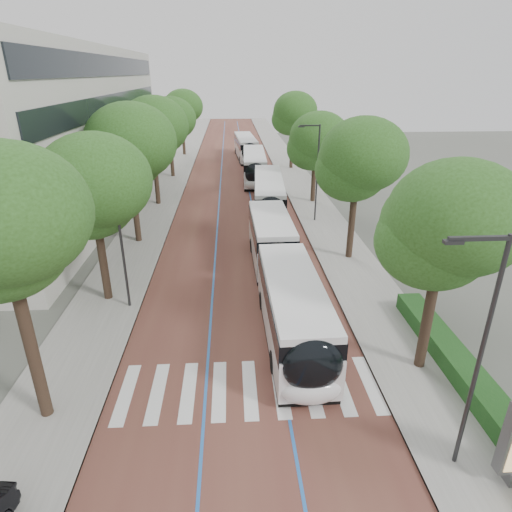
{
  "coord_description": "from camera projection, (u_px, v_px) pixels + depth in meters",
  "views": [
    {
      "loc": [
        -0.37,
        -12.9,
        11.97
      ],
      "look_at": [
        0.94,
        9.17,
        2.4
      ],
      "focal_mm": 30.0,
      "sensor_mm": 36.0,
      "label": 1
    }
  ],
  "objects": [
    {
      "name": "sidewalk_right",
      "position": [
        294.0,
        175.0,
        53.62
      ],
      "size": [
        4.0,
        140.0,
        0.12
      ],
      "primitive_type": "cube",
      "color": "gray",
      "rests_on": "ground"
    },
    {
      "name": "sidewalk_left",
      "position": [
        173.0,
        176.0,
        52.8
      ],
      "size": [
        4.0,
        140.0,
        0.12
      ],
      "primitive_type": "cube",
      "color": "gray",
      "rests_on": "ground"
    },
    {
      "name": "kerb_left",
      "position": [
        189.0,
        176.0,
        52.91
      ],
      "size": [
        0.2,
        140.0,
        0.14
      ],
      "primitive_type": "cube",
      "color": "gray",
      "rests_on": "ground"
    },
    {
      "name": "lane_line_right",
      "position": [
        247.0,
        176.0,
        53.31
      ],
      "size": [
        0.12,
        126.0,
        0.01
      ],
      "primitive_type": "cube",
      "color": "#2461B4",
      "rests_on": "road"
    },
    {
      "name": "office_building",
      "position": [
        17.0,
        131.0,
        38.4
      ],
      "size": [
        18.11,
        40.0,
        14.0
      ],
      "color": "#A3A097",
      "rests_on": "ground"
    },
    {
      "name": "bus_queued_0",
      "position": [
        269.0,
        197.0,
        38.36
      ],
      "size": [
        3.23,
        12.52,
        3.2
      ],
      "rotation": [
        0.0,
        0.0,
        -0.06
      ],
      "color": "silver",
      "rests_on": "ground"
    },
    {
      "name": "trees_left",
      "position": [
        149.0,
        137.0,
        37.65
      ],
      "size": [
        6.32,
        60.51,
        9.64
      ],
      "color": "black",
      "rests_on": "ground"
    },
    {
      "name": "road",
      "position": [
        234.0,
        176.0,
        53.23
      ],
      "size": [
        11.0,
        140.0,
        0.02
      ],
      "primitive_type": "cube",
      "color": "brown",
      "rests_on": "ground"
    },
    {
      "name": "lead_bus",
      "position": [
        282.0,
        275.0,
        23.57
      ],
      "size": [
        2.85,
        18.44,
        3.2
      ],
      "rotation": [
        0.0,
        0.0,
        0.02
      ],
      "color": "black",
      "rests_on": "ground"
    },
    {
      "name": "hedge",
      "position": [
        476.0,
        387.0,
        16.88
      ],
      "size": [
        1.2,
        14.0,
        0.8
      ],
      "primitive_type": "cube",
      "color": "#164117",
      "rests_on": "sidewalk_right"
    },
    {
      "name": "lamp_post_left",
      "position": [
        121.0,
        238.0,
        21.95
      ],
      "size": [
        0.14,
        0.14,
        8.0
      ],
      "primitive_type": "cylinder",
      "color": "#2A2A2D",
      "rests_on": "sidewalk_left"
    },
    {
      "name": "bus_queued_2",
      "position": [
        246.0,
        148.0,
        62.84
      ],
      "size": [
        3.24,
        12.52,
        3.2
      ],
      "rotation": [
        0.0,
        0.0,
        0.06
      ],
      "color": "silver",
      "rests_on": "ground"
    },
    {
      "name": "streetlight_near",
      "position": [
        478.0,
        342.0,
        12.29
      ],
      "size": [
        1.82,
        0.2,
        8.0
      ],
      "color": "#2A2A2D",
      "rests_on": "sidewalk_right"
    },
    {
      "name": "ground",
      "position": [
        246.0,
        407.0,
        16.59
      ],
      "size": [
        160.0,
        160.0,
        0.0
      ],
      "primitive_type": "plane",
      "color": "#51544C",
      "rests_on": "ground"
    },
    {
      "name": "lane_line_left",
      "position": [
        221.0,
        176.0,
        53.14
      ],
      "size": [
        0.12,
        126.0,
        0.01
      ],
      "primitive_type": "cube",
      "color": "#2461B4",
      "rests_on": "road"
    },
    {
      "name": "trees_right",
      "position": [
        327.0,
        145.0,
        35.74
      ],
      "size": [
        5.65,
        47.39,
        9.18
      ],
      "color": "black",
      "rests_on": "ground"
    },
    {
      "name": "zebra_crossing",
      "position": [
        250.0,
        388.0,
        17.51
      ],
      "size": [
        10.55,
        3.6,
        0.01
      ],
      "color": "silver",
      "rests_on": "ground"
    },
    {
      "name": "kerb_right",
      "position": [
        279.0,
        175.0,
        53.52
      ],
      "size": [
        0.2,
        140.0,
        0.14
      ],
      "primitive_type": "cube",
      "color": "gray",
      "rests_on": "ground"
    },
    {
      "name": "streetlight_far",
      "position": [
        316.0,
        166.0,
        35.19
      ],
      "size": [
        1.82,
        0.2,
        8.0
      ],
      "color": "#2A2A2D",
      "rests_on": "sidewalk_right"
    },
    {
      "name": "bus_queued_1",
      "position": [
        254.0,
        167.0,
        50.41
      ],
      "size": [
        2.91,
        12.47,
        3.2
      ],
      "rotation": [
        0.0,
        0.0,
        -0.03
      ],
      "color": "silver",
      "rests_on": "ground"
    }
  ]
}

